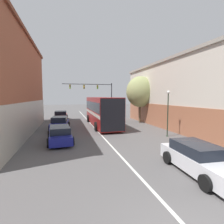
# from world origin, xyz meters

# --- Properties ---
(lane_center_line) EXTENTS (0.14, 48.23, 0.01)m
(lane_center_line) POSITION_xyz_m (0.00, 18.12, 0.00)
(lane_center_line) COLOR silver
(lane_center_line) RESTS_ON ground_plane
(building_right_storefront) EXTENTS (9.05, 22.86, 7.85)m
(building_right_storefront) POSITION_xyz_m (11.81, 13.93, 4.04)
(building_right_storefront) COLOR beige
(building_right_storefront) RESTS_ON ground_plane
(bus) EXTENTS (2.88, 11.35, 3.56)m
(bus) POSITION_xyz_m (1.15, 18.64, 2.00)
(bus) COLOR maroon
(bus) RESTS_ON ground_plane
(hatchback_foreground) EXTENTS (2.11, 4.75, 1.40)m
(hatchback_foreground) POSITION_xyz_m (2.90, 3.78, 0.68)
(hatchback_foreground) COLOR silver
(hatchback_foreground) RESTS_ON ground_plane
(parked_car_left_near) EXTENTS (2.14, 4.33, 1.42)m
(parked_car_left_near) POSITION_xyz_m (-4.04, 25.42, 0.68)
(parked_car_left_near) COLOR red
(parked_car_left_near) RESTS_ON ground_plane
(parked_car_left_mid) EXTENTS (2.17, 4.76, 1.31)m
(parked_car_left_mid) POSITION_xyz_m (-3.72, 11.45, 0.64)
(parked_car_left_mid) COLOR navy
(parked_car_left_mid) RESTS_ON ground_plane
(parked_car_left_far) EXTENTS (2.21, 4.29, 1.45)m
(parked_car_left_far) POSITION_xyz_m (-3.91, 17.08, 0.69)
(parked_car_left_far) COLOR navy
(parked_car_left_far) RESTS_ON ground_plane
(traffic_signal_gantry) EXTENTS (9.95, 0.36, 6.43)m
(traffic_signal_gantry) POSITION_xyz_m (2.62, 32.22, 4.85)
(traffic_signal_gantry) COLOR black
(traffic_signal_gantry) RESTS_ON ground_plane
(street_lamp) EXTENTS (0.28, 0.28, 4.20)m
(street_lamp) POSITION_xyz_m (5.80, 11.04, 2.26)
(street_lamp) COLOR #233323
(street_lamp) RESTS_ON ground_plane
(street_tree_near) EXTENTS (3.88, 3.49, 6.48)m
(street_tree_near) POSITION_xyz_m (6.82, 19.62, 4.34)
(street_tree_near) COLOR brown
(street_tree_near) RESTS_ON ground_plane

